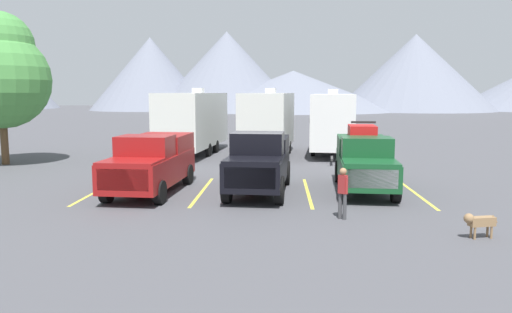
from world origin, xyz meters
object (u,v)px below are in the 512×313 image
(pickup_truck_c, at_px, (364,159))
(pickup_truck_a, at_px, (152,161))
(dog, at_px, (478,221))
(pickup_truck_b, at_px, (260,161))
(camper_trailer_c, at_px, (332,120))
(person_a, at_px, (343,190))
(camper_trailer_a, at_px, (193,119))
(camper_trailer_b, at_px, (268,120))

(pickup_truck_c, bearing_deg, pickup_truck_a, -174.75)
(dog, bearing_deg, pickup_truck_b, 135.78)
(camper_trailer_c, distance_m, person_a, 15.43)
(pickup_truck_c, bearing_deg, dog, -73.66)
(pickup_truck_a, xyz_separation_m, pickup_truck_c, (7.94, 0.73, 0.03))
(pickup_truck_b, bearing_deg, pickup_truck_a, -178.72)
(pickup_truck_c, distance_m, person_a, 4.69)
(camper_trailer_c, xyz_separation_m, dog, (1.91, -17.11, -1.60))
(pickup_truck_b, xyz_separation_m, camper_trailer_c, (3.87, 11.50, 0.87))
(camper_trailer_a, bearing_deg, pickup_truck_c, -51.94)
(pickup_truck_a, xyz_separation_m, dog, (9.77, -5.53, -0.70))
(person_a, bearing_deg, camper_trailer_a, 114.78)
(pickup_truck_b, relative_size, camper_trailer_c, 0.64)
(dog, bearing_deg, camper_trailer_c, 96.36)
(pickup_truck_c, bearing_deg, pickup_truck_b, -170.77)
(pickup_truck_b, relative_size, person_a, 3.59)
(camper_trailer_b, distance_m, dog, 17.73)
(pickup_truck_c, relative_size, person_a, 3.61)
(camper_trailer_a, bearing_deg, dog, -58.95)
(pickup_truck_a, bearing_deg, camper_trailer_a, 92.11)
(pickup_truck_a, bearing_deg, camper_trailer_b, 70.00)
(camper_trailer_b, height_order, camper_trailer_c, camper_trailer_b)
(camper_trailer_a, height_order, camper_trailer_c, camper_trailer_a)
(pickup_truck_a, height_order, pickup_truck_c, pickup_truck_c)
(pickup_truck_c, height_order, dog, pickup_truck_c)
(pickup_truck_c, relative_size, camper_trailer_b, 0.65)
(pickup_truck_b, relative_size, dog, 5.91)
(pickup_truck_a, distance_m, pickup_truck_c, 7.97)
(pickup_truck_b, distance_m, camper_trailer_b, 11.12)
(camper_trailer_c, bearing_deg, pickup_truck_a, -124.18)
(camper_trailer_a, height_order, camper_trailer_b, camper_trailer_a)
(pickup_truck_a, height_order, person_a, pickup_truck_a)
(pickup_truck_b, xyz_separation_m, camper_trailer_b, (0.07, 11.09, 0.91))
(pickup_truck_b, bearing_deg, person_a, -56.12)
(camper_trailer_c, distance_m, dog, 17.29)
(pickup_truck_a, relative_size, camper_trailer_b, 0.65)
(camper_trailer_b, bearing_deg, camper_trailer_c, 6.14)
(pickup_truck_a, distance_m, camper_trailer_c, 14.03)
(pickup_truck_b, height_order, person_a, pickup_truck_b)
(pickup_truck_b, bearing_deg, camper_trailer_b, 89.65)
(pickup_truck_b, distance_m, person_a, 4.63)
(pickup_truck_a, xyz_separation_m, camper_trailer_a, (-0.42, 11.40, 0.94))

